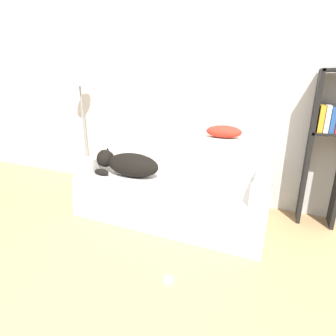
{
  "coord_description": "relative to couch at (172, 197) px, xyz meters",
  "views": [
    {
      "loc": [
        1.02,
        -0.39,
        1.39
      ],
      "look_at": [
        -0.02,
        1.93,
        0.57
      ],
      "focal_mm": 28.0,
      "sensor_mm": 36.0,
      "label": 1
    }
  ],
  "objects": [
    {
      "name": "laptop",
      "position": [
        0.12,
        -0.1,
        0.22
      ],
      "size": [
        0.38,
        0.32,
        0.02
      ],
      "rotation": [
        0.0,
        0.0,
        -0.29
      ],
      "color": "#B7B7BC",
      "rests_on": "couch"
    },
    {
      "name": "couch_arm_right",
      "position": [
        0.92,
        -0.01,
        0.3
      ],
      "size": [
        0.15,
        0.72,
        0.17
      ],
      "color": "silver",
      "rests_on": "couch"
    },
    {
      "name": "power_adapter",
      "position": [
        0.4,
        -0.97,
        -0.2
      ],
      "size": [
        0.06,
        0.06,
        0.03
      ],
      "color": "white",
      "rests_on": "ground_plane"
    },
    {
      "name": "wall_back",
      "position": [
        0.02,
        0.66,
        1.14
      ],
      "size": [
        7.76,
        0.06,
        2.7
      ],
      "color": "silver",
      "rests_on": "ground_plane"
    },
    {
      "name": "floor_lamp",
      "position": [
        -1.54,
        0.46,
        1.01
      ],
      "size": [
        0.23,
        0.23,
        1.53
      ],
      "color": "gray",
      "rests_on": "ground_plane"
    },
    {
      "name": "couch_backrest",
      "position": [
        -0.0,
        0.39,
        0.42
      ],
      "size": [
        1.95,
        0.15,
        0.41
      ],
      "color": "silver",
      "rests_on": "couch"
    },
    {
      "name": "dog",
      "position": [
        -0.49,
        -0.1,
        0.35
      ],
      "size": [
        0.76,
        0.29,
        0.28
      ],
      "color": "black",
      "rests_on": "couch"
    },
    {
      "name": "couch",
      "position": [
        0.0,
        0.0,
        0.0
      ],
      "size": [
        1.99,
        0.91,
        0.42
      ],
      "color": "silver",
      "rests_on": "ground_plane"
    },
    {
      "name": "bookshelf",
      "position": [
        1.43,
        0.48,
        0.66
      ],
      "size": [
        0.34,
        0.26,
        1.52
      ],
      "color": "black",
      "rests_on": "ground_plane"
    },
    {
      "name": "throw_pillow",
      "position": [
        0.44,
        0.39,
        0.69
      ],
      "size": [
        0.38,
        0.21,
        0.13
      ],
      "color": "red",
      "rests_on": "couch_backrest"
    },
    {
      "name": "couch_arm_left",
      "position": [
        -0.92,
        -0.01,
        0.3
      ],
      "size": [
        0.15,
        0.72,
        0.17
      ],
      "color": "silver",
      "rests_on": "couch"
    }
  ]
}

